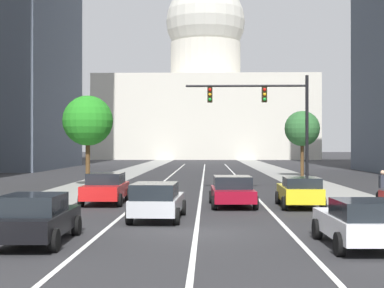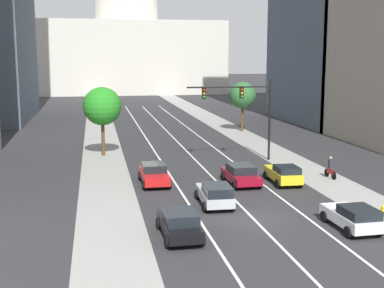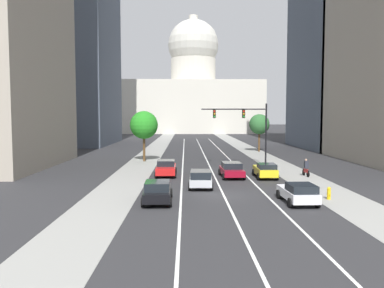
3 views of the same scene
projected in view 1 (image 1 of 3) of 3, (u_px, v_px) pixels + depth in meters
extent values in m
plane|color=#2B2B2D|center=(204.00, 174.00, 59.13)|extent=(400.00, 400.00, 0.00)
cube|color=gray|center=(117.00, 176.00, 54.35)|extent=(3.84, 130.00, 0.01)
cube|color=gray|center=(290.00, 176.00, 53.92)|extent=(3.84, 130.00, 0.01)
cube|color=white|center=(162.00, 183.00, 44.22)|extent=(0.16, 90.00, 0.01)
cube|color=white|center=(202.00, 183.00, 44.14)|extent=(0.16, 90.00, 0.01)
cube|color=white|center=(243.00, 183.00, 44.06)|extent=(0.16, 90.00, 0.01)
cube|color=beige|center=(206.00, 119.00, 129.35)|extent=(47.07, 26.97, 17.77)
cylinder|color=beige|center=(206.00, 62.00, 129.39)|extent=(15.83, 15.83, 8.35)
sphere|color=beige|center=(206.00, 22.00, 129.41)|extent=(17.83, 17.83, 17.83)
cube|color=black|center=(37.00, 222.00, 17.03)|extent=(1.85, 4.39, 0.60)
cube|color=black|center=(33.00, 204.00, 16.62)|extent=(1.66, 2.12, 0.56)
cylinder|color=black|center=(23.00, 225.00, 18.51)|extent=(0.23, 0.64, 0.64)
cylinder|color=black|center=(77.00, 225.00, 18.51)|extent=(0.23, 0.64, 0.64)
cylinder|color=black|center=(54.00, 241.00, 15.55)|extent=(0.23, 0.64, 0.64)
cube|color=yellow|center=(299.00, 193.00, 26.91)|extent=(1.79, 4.18, 0.68)
cube|color=black|center=(302.00, 182.00, 26.04)|extent=(1.61, 1.91, 0.46)
cylinder|color=black|center=(278.00, 198.00, 28.36)|extent=(0.23, 0.64, 0.64)
cylinder|color=black|center=(313.00, 198.00, 28.28)|extent=(0.23, 0.64, 0.64)
cylinder|color=black|center=(284.00, 203.00, 25.54)|extent=(0.23, 0.64, 0.64)
cylinder|color=black|center=(323.00, 204.00, 25.46)|extent=(0.23, 0.64, 0.64)
cube|color=red|center=(106.00, 191.00, 28.54)|extent=(1.85, 4.40, 0.67)
cube|color=black|center=(106.00, 178.00, 28.62)|extent=(1.69, 2.14, 0.55)
cylinder|color=black|center=(93.00, 195.00, 30.05)|extent=(0.23, 0.64, 0.64)
cylinder|color=black|center=(128.00, 195.00, 30.02)|extent=(0.23, 0.64, 0.64)
cylinder|color=black|center=(81.00, 200.00, 27.07)|extent=(0.23, 0.64, 0.64)
cylinder|color=black|center=(119.00, 200.00, 27.04)|extent=(0.23, 0.64, 0.64)
cube|color=#B2B5BA|center=(158.00, 204.00, 22.43)|extent=(1.90, 4.41, 0.60)
cube|color=black|center=(155.00, 191.00, 21.47)|extent=(1.68, 2.35, 0.58)
cylinder|color=black|center=(142.00, 207.00, 23.96)|extent=(0.24, 0.65, 0.64)
cylinder|color=black|center=(183.00, 208.00, 23.86)|extent=(0.24, 0.65, 0.64)
cylinder|color=black|center=(129.00, 216.00, 21.01)|extent=(0.24, 0.65, 0.64)
cylinder|color=black|center=(177.00, 216.00, 20.90)|extent=(0.24, 0.65, 0.64)
cube|color=silver|center=(359.00, 225.00, 16.36)|extent=(1.88, 4.09, 0.60)
cube|color=black|center=(367.00, 209.00, 15.55)|extent=(1.68, 2.05, 0.50)
cylinder|color=black|center=(317.00, 229.00, 17.74)|extent=(0.24, 0.65, 0.64)
cylinder|color=black|center=(374.00, 229.00, 17.73)|extent=(0.24, 0.65, 0.64)
cylinder|color=black|center=(340.00, 244.00, 14.99)|extent=(0.24, 0.65, 0.64)
cube|color=maroon|center=(232.00, 194.00, 27.24)|extent=(2.02, 4.38, 0.56)
cube|color=black|center=(232.00, 182.00, 27.23)|extent=(1.80, 2.27, 0.58)
cylinder|color=black|center=(211.00, 197.00, 28.71)|extent=(0.24, 0.65, 0.64)
cylinder|color=black|center=(249.00, 197.00, 28.72)|extent=(0.24, 0.65, 0.64)
cylinder|color=black|center=(214.00, 203.00, 25.77)|extent=(0.24, 0.65, 0.64)
cylinder|color=black|center=(256.00, 203.00, 25.78)|extent=(0.24, 0.65, 0.64)
cylinder|color=black|center=(307.00, 134.00, 35.52)|extent=(0.20, 0.20, 7.29)
cylinder|color=black|center=(246.00, 86.00, 35.63)|extent=(7.55, 0.14, 0.14)
cube|color=black|center=(264.00, 95.00, 35.60)|extent=(0.32, 0.28, 0.96)
sphere|color=red|center=(265.00, 90.00, 35.45)|extent=(0.20, 0.20, 0.20)
sphere|color=orange|center=(265.00, 94.00, 35.45)|extent=(0.20, 0.20, 0.20)
sphere|color=green|center=(265.00, 99.00, 35.45)|extent=(0.20, 0.20, 0.20)
cube|color=black|center=(210.00, 95.00, 35.69)|extent=(0.32, 0.28, 0.96)
sphere|color=red|center=(210.00, 90.00, 35.54)|extent=(0.20, 0.20, 0.20)
sphere|color=orange|center=(210.00, 95.00, 35.54)|extent=(0.20, 0.20, 0.20)
sphere|color=green|center=(210.00, 99.00, 35.54)|extent=(0.20, 0.20, 0.20)
cylinder|color=black|center=(379.00, 198.00, 28.08)|extent=(0.11, 0.66, 0.66)
cube|color=#A51919|center=(383.00, 194.00, 27.57)|extent=(0.15, 1.00, 0.36)
cube|color=#262833|center=(383.00, 181.00, 27.52)|extent=(0.38, 0.31, 0.64)
sphere|color=tan|center=(383.00, 173.00, 27.59)|extent=(0.22, 0.22, 0.22)
cylinder|color=#51381E|center=(88.00, 162.00, 40.74)|extent=(0.32, 0.32, 3.44)
sphere|color=#258721|center=(88.00, 121.00, 40.75)|extent=(3.59, 3.59, 3.59)
cylinder|color=#51381E|center=(302.00, 159.00, 53.54)|extent=(0.32, 0.32, 3.36)
sphere|color=#2F6632|center=(302.00, 129.00, 53.55)|extent=(3.31, 3.31, 3.31)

